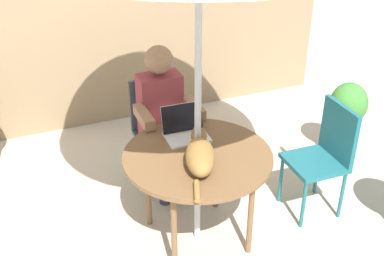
{
  "coord_description": "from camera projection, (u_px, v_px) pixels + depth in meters",
  "views": [
    {
      "loc": [
        -1.08,
        -2.54,
        2.5
      ],
      "look_at": [
        0.0,
        0.1,
        0.88
      ],
      "focal_mm": 45.57,
      "sensor_mm": 36.0,
      "label": 1
    }
  ],
  "objects": [
    {
      "name": "chair_occupied",
      "position": [
        157.0,
        123.0,
        4.07
      ],
      "size": [
        0.4,
        0.4,
        0.9
      ],
      "color": "#33383F",
      "rests_on": "ground"
    },
    {
      "name": "patio_table",
      "position": [
        198.0,
        162.0,
        3.31
      ],
      "size": [
        1.02,
        1.02,
        0.73
      ],
      "color": "brown",
      "rests_on": "ground"
    },
    {
      "name": "potted_plant_near_fence",
      "position": [
        346.0,
        116.0,
        4.4
      ],
      "size": [
        0.33,
        0.33,
        0.74
      ],
      "color": "#33383D",
      "rests_on": "ground"
    },
    {
      "name": "person_seated",
      "position": [
        163.0,
        113.0,
        3.86
      ],
      "size": [
        0.48,
        0.48,
        1.24
      ],
      "color": "maroon",
      "rests_on": "ground"
    },
    {
      "name": "fence_back",
      "position": [
        118.0,
        40.0,
        4.87
      ],
      "size": [
        4.55,
        0.08,
        1.73
      ],
      "primitive_type": "cube",
      "color": "#937756",
      "rests_on": "ground"
    },
    {
      "name": "laptop",
      "position": [
        185.0,
        127.0,
        3.47
      ],
      "size": [
        0.31,
        0.26,
        0.21
      ],
      "color": "silver",
      "rests_on": "patio_table"
    },
    {
      "name": "ground_plane",
      "position": [
        197.0,
        237.0,
        3.64
      ],
      "size": [
        14.0,
        14.0,
        0.0
      ],
      "primitive_type": "plane",
      "color": "beige"
    },
    {
      "name": "cat",
      "position": [
        200.0,
        155.0,
        3.12
      ],
      "size": [
        0.34,
        0.61,
        0.17
      ],
      "color": "olive",
      "rests_on": "patio_table"
    },
    {
      "name": "chair_empty",
      "position": [
        325.0,
        151.0,
        3.69
      ],
      "size": [
        0.41,
        0.41,
        0.9
      ],
      "color": "#1E606B",
      "rests_on": "ground"
    }
  ]
}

